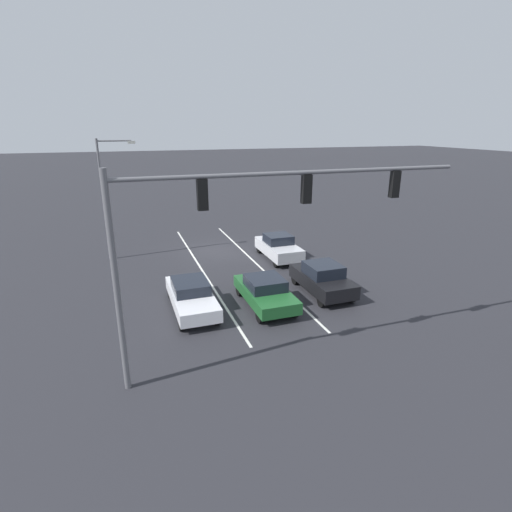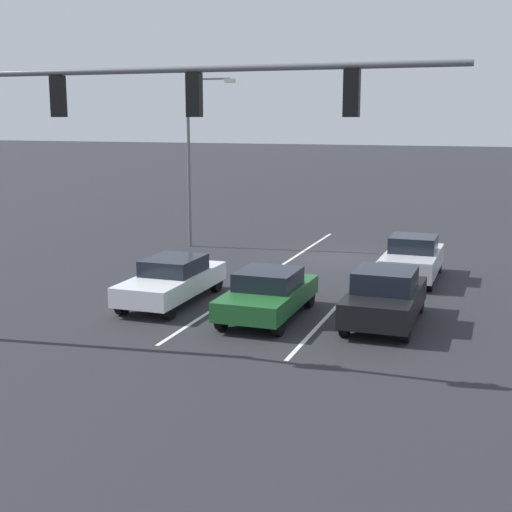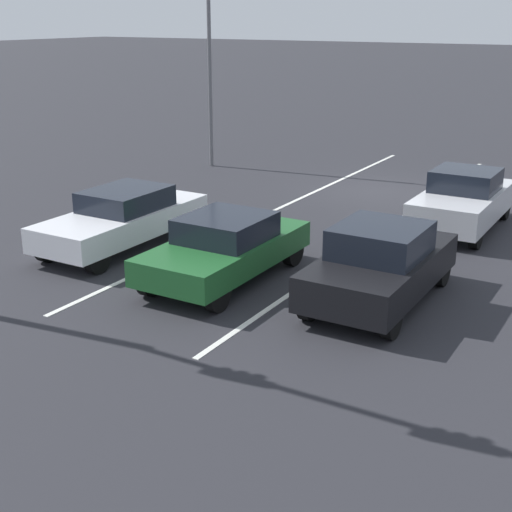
{
  "view_description": "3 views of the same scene",
  "coord_description": "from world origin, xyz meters",
  "px_view_note": "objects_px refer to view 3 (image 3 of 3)",
  "views": [
    {
      "loc": [
        6.03,
        25.72,
        8.22
      ],
      "look_at": [
        -0.2,
        7.82,
        2.01
      ],
      "focal_mm": 28.0,
      "sensor_mm": 36.0,
      "label": 1
    },
    {
      "loc": [
        -6.47,
        28.37,
        5.76
      ],
      "look_at": [
        0.91,
        7.5,
        1.42
      ],
      "focal_mm": 50.0,
      "sensor_mm": 36.0,
      "label": 2
    },
    {
      "loc": [
        -8.0,
        21.42,
        5.43
      ],
      "look_at": [
        -1.41,
        10.26,
        1.01
      ],
      "focal_mm": 50.0,
      "sensor_mm": 36.0,
      "label": 3
    }
  ],
  "objects_px": {
    "car_darkgreen_midlane_front": "(225,247)",
    "car_black_leftlane_front": "(380,264)",
    "car_silver_leftlane_second": "(463,200)",
    "car_white_rightlane_front": "(123,217)",
    "street_lamp_right_shoulder": "(216,44)"
  },
  "relations": [
    {
      "from": "car_black_leftlane_front",
      "to": "car_white_rightlane_front",
      "type": "bearing_deg",
      "value": -1.77
    },
    {
      "from": "car_white_rightlane_front",
      "to": "car_darkgreen_midlane_front",
      "type": "bearing_deg",
      "value": 168.58
    },
    {
      "from": "car_white_rightlane_front",
      "to": "car_darkgreen_midlane_front",
      "type": "relative_size",
      "value": 1.09
    },
    {
      "from": "car_darkgreen_midlane_front",
      "to": "street_lamp_right_shoulder",
      "type": "relative_size",
      "value": 0.57
    },
    {
      "from": "car_silver_leftlane_second",
      "to": "street_lamp_right_shoulder",
      "type": "height_order",
      "value": "street_lamp_right_shoulder"
    },
    {
      "from": "car_white_rightlane_front",
      "to": "street_lamp_right_shoulder",
      "type": "distance_m",
      "value": 10.46
    },
    {
      "from": "car_darkgreen_midlane_front",
      "to": "street_lamp_right_shoulder",
      "type": "xyz_separation_m",
      "value": [
        6.75,
        -9.89,
        3.67
      ]
    },
    {
      "from": "car_black_leftlane_front",
      "to": "street_lamp_right_shoulder",
      "type": "bearing_deg",
      "value": -43.12
    },
    {
      "from": "car_darkgreen_midlane_front",
      "to": "car_black_leftlane_front",
      "type": "bearing_deg",
      "value": -171.7
    },
    {
      "from": "car_black_leftlane_front",
      "to": "car_silver_leftlane_second",
      "type": "height_order",
      "value": "car_black_leftlane_front"
    },
    {
      "from": "car_darkgreen_midlane_front",
      "to": "car_silver_leftlane_second",
      "type": "xyz_separation_m",
      "value": [
        -3.31,
        -6.42,
        0.04
      ]
    },
    {
      "from": "car_silver_leftlane_second",
      "to": "car_white_rightlane_front",
      "type": "bearing_deg",
      "value": 40.49
    },
    {
      "from": "street_lamp_right_shoulder",
      "to": "car_white_rightlane_front",
      "type": "bearing_deg",
      "value": 109.98
    },
    {
      "from": "car_white_rightlane_front",
      "to": "car_black_leftlane_front",
      "type": "relative_size",
      "value": 1.13
    },
    {
      "from": "street_lamp_right_shoulder",
      "to": "car_silver_leftlane_second",
      "type": "bearing_deg",
      "value": 160.95
    }
  ]
}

